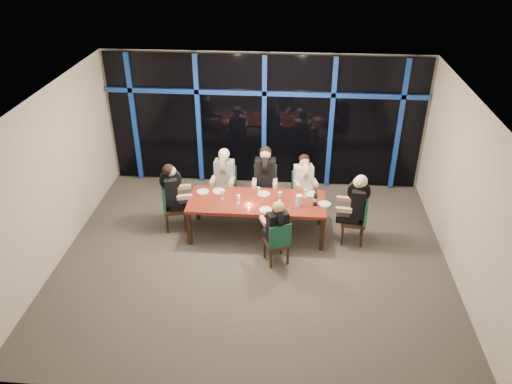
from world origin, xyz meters
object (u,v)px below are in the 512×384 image
at_px(diner_far_left, 224,171).
at_px(diner_far_mid, 265,171).
at_px(chair_near_mid, 278,241).
at_px(wine_bottle, 315,199).
at_px(water_pitcher, 299,201).
at_px(chair_far_right, 302,190).
at_px(diner_near_mid, 277,222).
at_px(diner_end_left, 173,187).
at_px(chair_end_left, 170,205).
at_px(diner_far_right, 304,176).
at_px(chair_end_right, 358,217).
at_px(chair_far_left, 225,186).
at_px(diner_end_right, 356,199).
at_px(chair_far_mid, 265,186).
at_px(dining_table, 257,204).

relative_size(diner_far_left, diner_far_mid, 0.94).
height_order(chair_near_mid, wine_bottle, wine_bottle).
bearing_deg(water_pitcher, chair_far_right, 108.76).
bearing_deg(diner_near_mid, diner_end_left, -48.42).
bearing_deg(chair_end_left, diner_far_mid, -82.52).
relative_size(chair_far_right, diner_far_right, 1.03).
relative_size(chair_end_right, diner_near_mid, 1.15).
distance_m(chair_far_left, diner_end_right, 2.79).
bearing_deg(water_pitcher, chair_end_left, -161.52).
bearing_deg(water_pitcher, chair_far_left, 168.28).
distance_m(diner_far_left, wine_bottle, 2.06).
height_order(chair_far_left, chair_end_right, chair_end_right).
distance_m(chair_far_mid, water_pitcher, 1.28).
height_order(chair_end_right, diner_end_right, diner_end_right).
xyz_separation_m(chair_near_mid, diner_far_right, (0.45, 1.78, 0.37)).
distance_m(chair_end_right, wine_bottle, 0.89).
height_order(diner_far_mid, diner_end_left, diner_far_mid).
bearing_deg(diner_far_mid, dining_table, -98.46).
bearing_deg(diner_far_left, chair_far_mid, 7.58).
height_order(chair_far_left, chair_far_mid, chair_far_mid).
bearing_deg(diner_end_right, chair_end_left, -86.75).
relative_size(chair_end_right, diner_end_left, 1.03).
bearing_deg(chair_far_right, dining_table, -146.67).
xyz_separation_m(chair_far_left, diner_near_mid, (1.15, -1.78, 0.30)).
relative_size(diner_far_left, water_pitcher, 4.16).
bearing_deg(diner_near_mid, wine_bottle, -155.25).
distance_m(chair_near_mid, diner_far_left, 2.17).
bearing_deg(chair_far_mid, diner_far_left, -177.23).
bearing_deg(diner_far_mid, diner_far_left, 176.97).
height_order(chair_far_mid, diner_far_mid, diner_far_mid).
height_order(chair_end_left, diner_end_left, diner_end_left).
relative_size(chair_end_left, diner_far_right, 1.10).
distance_m(chair_far_right, diner_end_right, 1.48).
bearing_deg(chair_far_left, wine_bottle, -25.52).
height_order(wine_bottle, water_pitcher, wine_bottle).
relative_size(chair_far_left, water_pitcher, 4.27).
bearing_deg(chair_far_right, diner_far_right, -90.00).
bearing_deg(chair_end_left, water_pitcher, -109.68).
distance_m(chair_far_right, chair_end_left, 2.72).
height_order(diner_far_mid, diner_end_right, diner_far_mid).
height_order(chair_far_right, chair_end_left, chair_end_left).
bearing_deg(chair_end_left, diner_end_right, -107.88).
xyz_separation_m(diner_end_right, water_pitcher, (-1.04, -0.03, -0.06)).
bearing_deg(chair_far_mid, diner_far_mid, -90.00).
distance_m(diner_far_mid, diner_end_right, 1.96).
bearing_deg(wine_bottle, chair_near_mid, -128.03).
distance_m(chair_far_mid, wine_bottle, 1.44).
height_order(diner_near_mid, wine_bottle, diner_near_mid).
bearing_deg(chair_near_mid, chair_end_left, -48.34).
bearing_deg(diner_end_left, diner_far_right, -88.01).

